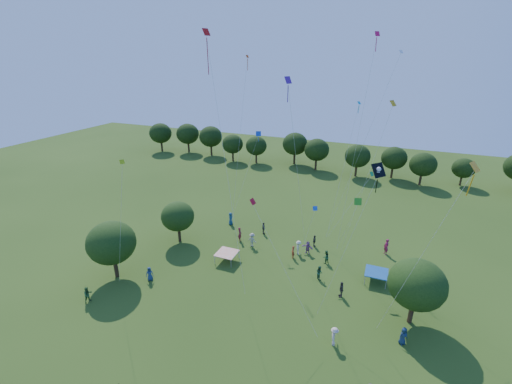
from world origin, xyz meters
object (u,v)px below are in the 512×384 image
object	(u,v)px
tent_blue	(377,272)
tent_red_stripe	(227,253)
near_tree_north	(178,216)
near_tree_east	(417,284)
red_high_kite	(214,90)
near_tree_west	(111,243)
pirate_kite	(377,174)

from	to	relation	value
tent_blue	tent_red_stripe	bearing A→B (deg)	-171.12
near_tree_north	tent_red_stripe	size ratio (longest dim) A/B	2.37
near_tree_east	red_high_kite	xyz separation A→B (m)	(-18.17, -0.06, 14.88)
near_tree_west	tent_blue	bearing A→B (deg)	20.41
near_tree_west	near_tree_east	distance (m)	28.61
near_tree_north	tent_blue	distance (m)	23.30
near_tree_north	near_tree_east	world-z (taller)	near_tree_east
near_tree_east	pirate_kite	distance (m)	10.19
near_tree_north	near_tree_east	bearing A→B (deg)	-9.22
tent_red_stripe	tent_blue	world-z (taller)	same
near_tree_east	red_high_kite	size ratio (longest dim) A/B	0.27
near_tree_east	pirate_kite	xyz separation A→B (m)	(-4.28, -0.37, 9.24)
tent_red_stripe	pirate_kite	distance (m)	19.23
near_tree_north	pirate_kite	distance (m)	24.57
near_tree_west	near_tree_north	distance (m)	8.90
near_tree_north	red_high_kite	size ratio (longest dim) A/B	0.23
pirate_kite	tent_red_stripe	bearing A→B (deg)	168.91
tent_blue	red_high_kite	world-z (taller)	red_high_kite
near_tree_west	near_tree_east	xyz separation A→B (m)	(28.27, 4.39, -0.09)
near_tree_east	tent_red_stripe	world-z (taller)	near_tree_east
pirate_kite	near_tree_west	bearing A→B (deg)	-170.49
near_tree_west	tent_blue	size ratio (longest dim) A/B	2.82
tent_blue	near_tree_west	bearing A→B (deg)	-159.59
tent_blue	pirate_kite	bearing A→B (deg)	-101.80
near_tree_west	tent_red_stripe	bearing A→B (deg)	36.32
near_tree_north	tent_blue	size ratio (longest dim) A/B	2.37
near_tree_west	near_tree_east	size ratio (longest dim) A/B	1.03
tent_red_stripe	red_high_kite	xyz separation A→B (m)	(0.74, -2.55, 17.78)
tent_blue	near_tree_north	bearing A→B (deg)	-178.33
tent_blue	red_high_kite	size ratio (longest dim) A/B	0.10
tent_blue	pirate_kite	size ratio (longest dim) A/B	0.17
near_tree_west	near_tree_east	world-z (taller)	near_tree_west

